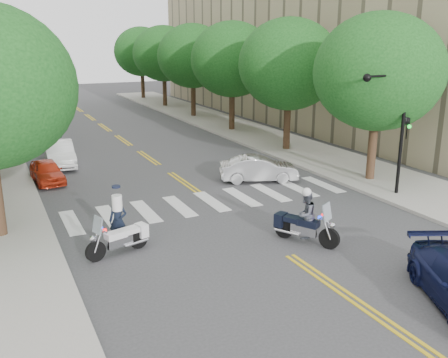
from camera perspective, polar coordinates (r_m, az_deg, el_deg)
ground at (r=17.40m, az=7.52°, el=-8.68°), size 140.00×140.00×0.00m
sidewalk_right at (r=40.27m, az=1.79°, el=5.70°), size 5.00×60.00×0.15m
tree_r_0 at (r=26.08m, az=17.23°, el=11.60°), size 6.40×6.40×8.45m
tree_r_1 at (r=32.41m, az=7.45°, el=12.86°), size 6.40×6.40×8.45m
tree_r_2 at (r=39.36m, az=0.93°, el=13.50°), size 6.40×6.40×8.45m
tree_r_3 at (r=46.64m, az=-3.62°, el=13.85°), size 6.40×6.40×8.45m
tree_r_4 at (r=54.12m, az=-6.93°, el=14.04°), size 6.40×6.40×8.45m
tree_r_5 at (r=61.74m, az=-9.43°, el=14.16°), size 6.40×6.40×8.45m
traffic_signal_pole at (r=23.73m, az=19.02°, el=6.62°), size 2.82×0.42×6.00m
motorcycle_police at (r=18.22m, az=9.13°, el=-4.45°), size 1.49×2.35×2.08m
motorcycle_parked at (r=17.63m, az=-11.49°, el=-6.65°), size 2.32×1.01×1.53m
officer_standing at (r=18.27m, az=-12.01°, el=-4.68°), size 0.77×0.68×1.77m
convertible at (r=25.80m, az=3.98°, el=1.18°), size 4.23×2.73×1.32m
parked_car_a at (r=27.09m, az=-19.57°, el=0.83°), size 1.62×3.51×1.16m
parked_car_b at (r=30.35m, az=-18.28°, el=2.75°), size 1.75×4.42×1.43m
parked_car_c at (r=37.41m, az=-19.82°, el=4.81°), size 2.28×4.50×1.22m
parked_car_d at (r=40.40m, az=-21.89°, el=5.40°), size 2.12×4.49×1.26m
parked_car_e at (r=47.67m, az=-22.60°, el=6.71°), size 1.62×3.52×1.17m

